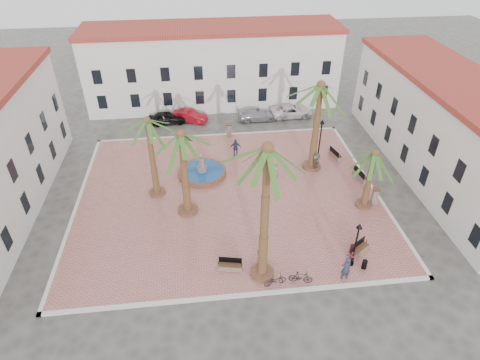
{
  "coord_description": "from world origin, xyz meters",
  "views": [
    {
      "loc": [
        -2.24,
        -28.06,
        21.53
      ],
      "look_at": [
        1.0,
        0.0,
        1.6
      ],
      "focal_mm": 30.0,
      "sensor_mm": 36.0,
      "label": 1
    }
  ],
  "objects_px": {
    "pedestrian_north": "(183,150)",
    "pedestrian_east": "(316,162)",
    "fountain": "(202,172)",
    "car_black": "(167,118)",
    "cyclist_a": "(346,268)",
    "cyclist_b": "(351,254)",
    "bench_se": "(359,250)",
    "bollard_e": "(375,196)",
    "palm_nw": "(148,129)",
    "bench_e": "(360,176)",
    "car_white": "(292,111)",
    "bench_s": "(230,266)",
    "pedestrian_fountain_a": "(275,169)",
    "bicycle_b": "(301,277)",
    "lamppost_s": "(357,238)",
    "bicycle_a": "(275,280)",
    "car_red": "(189,116)",
    "litter_bin": "(364,264)",
    "lamppost_e": "(321,132)",
    "pedestrian_fountain_b": "(235,148)",
    "bollard_n": "(229,130)",
    "bollard_se": "(261,258)",
    "bench_ne": "(335,155)",
    "palm_e": "(373,161)",
    "car_silver": "(257,115)",
    "palm_ne": "(320,96)",
    "palm_s": "(267,163)",
    "palm_sw": "(182,145)"
  },
  "relations": [
    {
      "from": "litter_bin",
      "to": "pedestrian_east",
      "type": "relative_size",
      "value": 0.39
    },
    {
      "from": "pedestrian_north",
      "to": "pedestrian_east",
      "type": "height_order",
      "value": "pedestrian_east"
    },
    {
      "from": "bollard_e",
      "to": "bicycle_b",
      "type": "xyz_separation_m",
      "value": [
        -8.25,
        -7.71,
        -0.32
      ]
    },
    {
      "from": "cyclist_b",
      "to": "pedestrian_east",
      "type": "distance_m",
      "value": 11.91
    },
    {
      "from": "palm_e",
      "to": "car_black",
      "type": "distance_m",
      "value": 24.74
    },
    {
      "from": "bench_se",
      "to": "bollard_se",
      "type": "distance_m",
      "value": 7.34
    },
    {
      "from": "cyclist_a",
      "to": "car_red",
      "type": "relative_size",
      "value": 0.47
    },
    {
      "from": "palm_s",
      "to": "car_white",
      "type": "height_order",
      "value": "palm_s"
    },
    {
      "from": "bollard_n",
      "to": "pedestrian_fountain_b",
      "type": "height_order",
      "value": "pedestrian_fountain_b"
    },
    {
      "from": "lamppost_e",
      "to": "bench_se",
      "type": "bearing_deg",
      "value": -92.99
    },
    {
      "from": "pedestrian_fountain_b",
      "to": "car_white",
      "type": "distance_m",
      "value": 11.39
    },
    {
      "from": "bicycle_b",
      "to": "car_red",
      "type": "xyz_separation_m",
      "value": [
        -7.16,
        25.22,
        0.05
      ]
    },
    {
      "from": "cyclist_b",
      "to": "pedestrian_east",
      "type": "bearing_deg",
      "value": -123.24
    },
    {
      "from": "bench_ne",
      "to": "car_white",
      "type": "height_order",
      "value": "car_white"
    },
    {
      "from": "bench_s",
      "to": "bench_se",
      "type": "relative_size",
      "value": 0.97
    },
    {
      "from": "pedestrian_fountain_a",
      "to": "pedestrian_fountain_b",
      "type": "height_order",
      "value": "pedestrian_fountain_b"
    },
    {
      "from": "palm_nw",
      "to": "palm_ne",
      "type": "bearing_deg",
      "value": 9.97
    },
    {
      "from": "palm_e",
      "to": "bench_e",
      "type": "height_order",
      "value": "palm_e"
    },
    {
      "from": "litter_bin",
      "to": "lamppost_e",
      "type": "bearing_deg",
      "value": 86.74
    },
    {
      "from": "pedestrian_north",
      "to": "car_white",
      "type": "relative_size",
      "value": 0.32
    },
    {
      "from": "palm_nw",
      "to": "pedestrian_east",
      "type": "bearing_deg",
      "value": 7.58
    },
    {
      "from": "pedestrian_fountain_a",
      "to": "car_red",
      "type": "distance_m",
      "value": 14.77
    },
    {
      "from": "lamppost_s",
      "to": "car_black",
      "type": "xyz_separation_m",
      "value": [
        -13.72,
        23.88,
        -2.04
      ]
    },
    {
      "from": "lamppost_s",
      "to": "car_silver",
      "type": "relative_size",
      "value": 0.86
    },
    {
      "from": "bench_e",
      "to": "car_white",
      "type": "height_order",
      "value": "car_white"
    },
    {
      "from": "fountain",
      "to": "cyclist_b",
      "type": "height_order",
      "value": "fountain"
    },
    {
      "from": "bench_ne",
      "to": "pedestrian_fountain_b",
      "type": "xyz_separation_m",
      "value": [
        -9.96,
        1.38,
        0.69
      ]
    },
    {
      "from": "cyclist_b",
      "to": "car_black",
      "type": "relative_size",
      "value": 0.41
    },
    {
      "from": "cyclist_a",
      "to": "cyclist_b",
      "type": "distance_m",
      "value": 1.61
    },
    {
      "from": "bench_e",
      "to": "bicycle_b",
      "type": "bearing_deg",
      "value": 134.74
    },
    {
      "from": "bench_ne",
      "to": "car_black",
      "type": "xyz_separation_m",
      "value": [
        -17.04,
        9.72,
        0.3
      ]
    },
    {
      "from": "bicycle_a",
      "to": "cyclist_a",
      "type": "bearing_deg",
      "value": -100.65
    },
    {
      "from": "bench_se",
      "to": "bollard_e",
      "type": "distance_m",
      "value": 6.43
    },
    {
      "from": "lamppost_s",
      "to": "pedestrian_fountain_b",
      "type": "xyz_separation_m",
      "value": [
        -6.63,
        15.54,
        -1.66
      ]
    },
    {
      "from": "palm_nw",
      "to": "bicycle_a",
      "type": "relative_size",
      "value": 4.76
    },
    {
      "from": "bicycle_a",
      "to": "car_black",
      "type": "distance_m",
      "value": 26.28
    },
    {
      "from": "bollard_se",
      "to": "cyclist_a",
      "type": "height_order",
      "value": "cyclist_a"
    },
    {
      "from": "bench_ne",
      "to": "car_black",
      "type": "relative_size",
      "value": 0.44
    },
    {
      "from": "bench_s",
      "to": "pedestrian_fountain_b",
      "type": "bearing_deg",
      "value": 94.37
    },
    {
      "from": "bench_e",
      "to": "car_red",
      "type": "bearing_deg",
      "value": 39.81
    },
    {
      "from": "palm_sw",
      "to": "pedestrian_north",
      "type": "bearing_deg",
      "value": 92.21
    },
    {
      "from": "bollard_e",
      "to": "pedestrian_fountain_b",
      "type": "distance_m",
      "value": 14.13
    },
    {
      "from": "palm_e",
      "to": "palm_s",
      "type": "bearing_deg",
      "value": -146.27
    },
    {
      "from": "bench_s",
      "to": "pedestrian_fountain_a",
      "type": "xyz_separation_m",
      "value": [
        5.24,
        10.92,
        0.56
      ]
    },
    {
      "from": "fountain",
      "to": "car_black",
      "type": "height_order",
      "value": "fountain"
    },
    {
      "from": "fountain",
      "to": "bollard_n",
      "type": "relative_size",
      "value": 2.92
    },
    {
      "from": "palm_nw",
      "to": "lamppost_s",
      "type": "distance_m",
      "value": 17.8
    },
    {
      "from": "palm_e",
      "to": "car_red",
      "type": "bearing_deg",
      "value": 129.34
    },
    {
      "from": "pedestrian_fountain_a",
      "to": "palm_ne",
      "type": "bearing_deg",
      "value": 21.66
    },
    {
      "from": "bollard_e",
      "to": "bicycle_a",
      "type": "distance_m",
      "value": 12.63
    }
  ]
}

